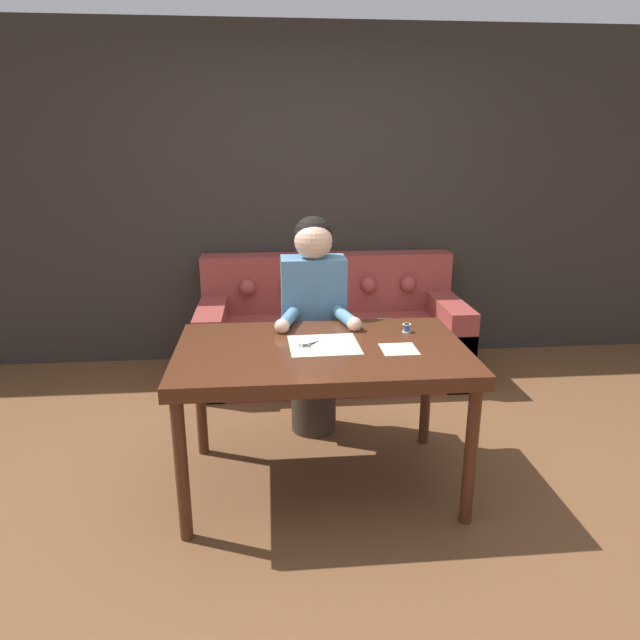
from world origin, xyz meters
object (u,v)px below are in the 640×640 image
at_px(couch, 331,335).
at_px(dining_table, 321,361).
at_px(person, 314,325).
at_px(scissors, 312,344).
at_px(thread_spool, 407,328).

bearing_deg(couch, dining_table, -98.03).
xyz_separation_m(couch, person, (-0.21, -0.92, 0.38)).
distance_m(person, scissors, 0.57).
xyz_separation_m(dining_table, couch, (0.22, 1.53, -0.39)).
distance_m(couch, person, 1.01).
height_order(couch, scissors, couch).
relative_size(person, thread_spool, 29.80).
bearing_deg(scissors, thread_spool, 16.07).
bearing_deg(thread_spool, couch, 101.01).
distance_m(person, thread_spool, 0.63).
height_order(couch, thread_spool, couch).
distance_m(dining_table, thread_spool, 0.52).
height_order(dining_table, couch, couch).
height_order(dining_table, scissors, scissors).
xyz_separation_m(couch, scissors, (-0.26, -1.48, 0.46)).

